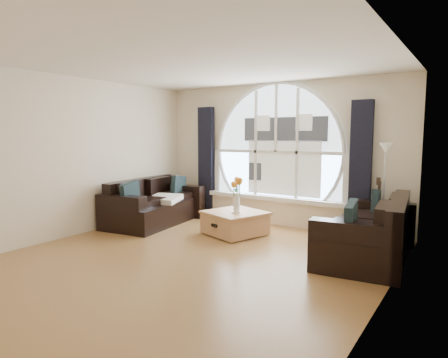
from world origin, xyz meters
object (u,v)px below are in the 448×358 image
vase_flowers (237,190)px  guitar (379,210)px  sofa_right (368,230)px  coffee_chest (235,222)px  sofa_left (155,203)px  potted_plant (236,186)px  floor_lamp (384,193)px

vase_flowers → guitar: bearing=24.9°
sofa_right → vase_flowers: 2.18m
coffee_chest → guitar: 2.36m
sofa_left → coffee_chest: 1.77m
sofa_left → coffee_chest: sofa_left is taller
sofa_right → coffee_chest: sofa_right is taller
guitar → potted_plant: (-2.82, 0.19, 0.15)m
potted_plant → sofa_right: bearing=-21.7°
sofa_right → potted_plant: bearing=152.0°
coffee_chest → guitar: guitar is taller
floor_lamp → guitar: floor_lamp is taller
coffee_chest → vase_flowers: size_ratio=1.30×
sofa_left → vase_flowers: (1.84, 0.06, 0.39)m
coffee_chest → vase_flowers: 0.58m
sofa_right → vase_flowers: bearing=174.2°
sofa_left → sofa_right: 3.99m
sofa_left → sofa_right: bearing=-6.8°
coffee_chest → floor_lamp: floor_lamp is taller
sofa_right → floor_lamp: floor_lamp is taller
sofa_left → vase_flowers: size_ratio=2.76×
sofa_left → guitar: guitar is taller
sofa_left → sofa_right: sofa_right is taller
sofa_left → sofa_right: size_ratio=0.98×
sofa_right → potted_plant: size_ratio=7.41×
floor_lamp → guitar: (-0.06, -0.01, -0.27)m
vase_flowers → potted_plant: size_ratio=2.63×
sofa_left → vase_flowers: vase_flowers is taller
sofa_right → guitar: 0.96m
vase_flowers → potted_plant: (-0.73, 1.16, -0.11)m
potted_plant → coffee_chest: bearing=-58.9°
coffee_chest → guitar: (2.17, 0.89, 0.31)m
vase_flowers → floor_lamp: (2.15, 0.98, 0.01)m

